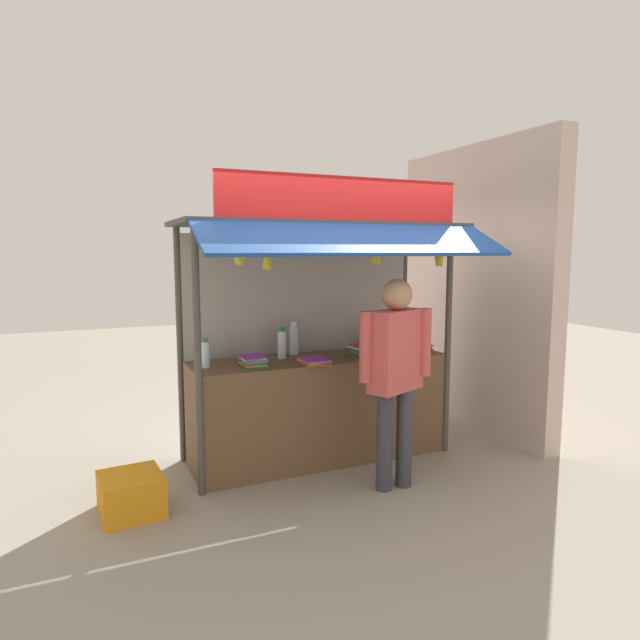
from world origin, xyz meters
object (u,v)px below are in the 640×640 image
(vendor_person, at_px, (396,364))
(water_bottle_front_left, at_px, (282,344))
(water_bottle_far_left, at_px, (206,354))
(magazine_stack_front_right, at_px, (253,361))
(magazine_stack_back_left, at_px, (363,351))
(magazine_stack_rear_center, at_px, (417,347))
(water_bottle_mid_right, at_px, (369,337))
(banana_bunch_inner_right, at_px, (239,257))
(water_bottle_mid_left, at_px, (294,339))
(banana_bunch_leftmost, at_px, (439,259))
(water_bottle_right, at_px, (385,341))
(plastic_crate, at_px, (131,494))
(banana_bunch_inner_left, at_px, (267,262))
(magazine_stack_back_right, at_px, (314,361))
(banana_bunch_rightmost, at_px, (375,257))

(vendor_person, bearing_deg, water_bottle_front_left, 100.27)
(water_bottle_far_left, relative_size, magazine_stack_front_right, 0.94)
(magazine_stack_back_left, bearing_deg, magazine_stack_rear_center, 6.11)
(water_bottle_mid_right, height_order, banana_bunch_inner_right, banana_bunch_inner_right)
(water_bottle_mid_left, height_order, magazine_stack_front_right, water_bottle_mid_left)
(banana_bunch_leftmost, bearing_deg, water_bottle_right, 122.38)
(magazine_stack_back_left, bearing_deg, water_bottle_mid_left, 147.45)
(water_bottle_mid_right, height_order, plastic_crate, water_bottle_mid_right)
(banana_bunch_leftmost, relative_size, banana_bunch_inner_left, 0.98)
(banana_bunch_leftmost, bearing_deg, vendor_person, -149.29)
(banana_bunch_inner_left, bearing_deg, water_bottle_mid_left, 54.75)
(banana_bunch_inner_right, relative_size, banana_bunch_inner_left, 0.86)
(vendor_person, height_order, plastic_crate, vendor_person)
(water_bottle_front_left, height_order, plastic_crate, water_bottle_front_left)
(magazine_stack_front_right, bearing_deg, magazine_stack_back_right, -15.10)
(magazine_stack_back_left, height_order, banana_bunch_inner_left, banana_bunch_inner_left)
(banana_bunch_inner_left, xyz_separation_m, plastic_crate, (-1.08, -0.02, -1.69))
(plastic_crate, bearing_deg, water_bottle_mid_left, 24.45)
(magazine_stack_back_left, distance_m, plastic_crate, 2.31)
(magazine_stack_back_right, bearing_deg, water_bottle_far_left, 165.35)
(water_bottle_front_left, height_order, banana_bunch_inner_left, banana_bunch_inner_left)
(banana_bunch_inner_left, bearing_deg, banana_bunch_inner_right, -179.88)
(water_bottle_right, height_order, banana_bunch_rightmost, banana_bunch_rightmost)
(water_bottle_front_left, distance_m, banana_bunch_rightmost, 1.16)
(water_bottle_far_left, xyz_separation_m, banana_bunch_leftmost, (2.03, -0.43, 0.79))
(water_bottle_right, relative_size, magazine_stack_front_right, 0.88)
(water_bottle_front_left, relative_size, magazine_stack_front_right, 1.07)
(water_bottle_mid_left, relative_size, magazine_stack_back_left, 1.10)
(water_bottle_mid_left, distance_m, banana_bunch_inner_left, 1.13)
(water_bottle_front_left, bearing_deg, banana_bunch_leftmost, -22.90)
(water_bottle_front_left, distance_m, banana_bunch_inner_left, 0.99)
(banana_bunch_leftmost, relative_size, banana_bunch_inner_right, 1.14)
(water_bottle_far_left, xyz_separation_m, banana_bunch_inner_left, (0.41, -0.43, 0.77))
(banana_bunch_inner_left, relative_size, vendor_person, 0.16)
(water_bottle_front_left, bearing_deg, magazine_stack_back_left, -16.19)
(banana_bunch_inner_right, bearing_deg, water_bottle_far_left, 113.07)
(magazine_stack_rear_center, xyz_separation_m, vendor_person, (-0.76, -0.83, 0.05))
(water_bottle_mid_right, height_order, magazine_stack_rear_center, water_bottle_mid_right)
(water_bottle_mid_right, distance_m, plastic_crate, 2.64)
(banana_bunch_inner_right, bearing_deg, vendor_person, -19.89)
(magazine_stack_back_left, height_order, magazine_stack_front_right, magazine_stack_back_left)
(banana_bunch_rightmost, distance_m, vendor_person, 0.95)
(plastic_crate, bearing_deg, magazine_stack_back_right, 8.07)
(water_bottle_far_left, distance_m, water_bottle_right, 1.75)
(water_bottle_front_left, height_order, vendor_person, vendor_person)
(magazine_stack_back_right, bearing_deg, water_bottle_front_left, 115.47)
(water_bottle_far_left, xyz_separation_m, banana_bunch_rightmost, (1.37, -0.43, 0.81))
(vendor_person, bearing_deg, plastic_crate, 146.87)
(banana_bunch_rightmost, bearing_deg, magazine_stack_back_right, 157.21)
(water_bottle_front_left, distance_m, magazine_stack_rear_center, 1.38)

